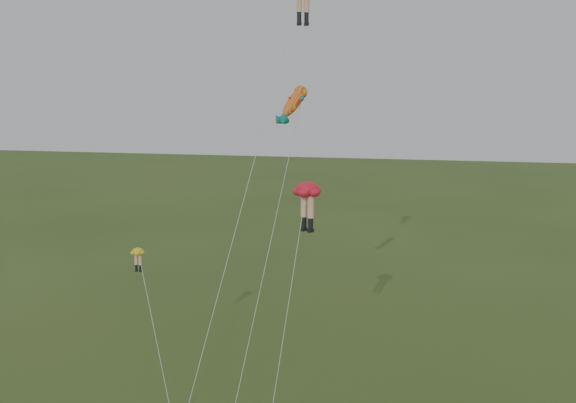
# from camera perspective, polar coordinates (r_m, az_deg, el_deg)

# --- Properties ---
(legs_kite_red_mid) EXTENTS (2.31, 6.59, 13.53)m
(legs_kite_red_mid) POSITION_cam_1_polar(r_m,az_deg,el_deg) (35.35, 1.70, 0.55)
(legs_kite_red_mid) COLOR red
(legs_kite_red_mid) RESTS_ON ground
(legs_kite_yellow) EXTENTS (5.42, 6.76, 8.73)m
(legs_kite_yellow) POSITION_cam_1_polar(r_m,az_deg,el_deg) (41.35, -13.06, -5.21)
(legs_kite_yellow) COLOR yellow
(legs_kite_yellow) RESTS_ON ground
(fish_kite) EXTENTS (2.86, 9.78, 19.04)m
(fish_kite) POSITION_cam_1_polar(r_m,az_deg,el_deg) (40.35, 0.52, 8.70)
(fish_kite) COLOR orange
(fish_kite) RESTS_ON ground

